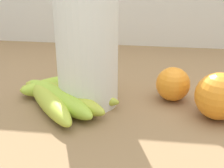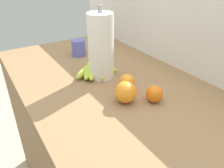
{
  "view_description": "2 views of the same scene",
  "coord_description": "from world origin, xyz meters",
  "px_view_note": "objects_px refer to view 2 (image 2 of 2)",
  "views": [
    {
      "loc": [
        -0.15,
        -0.55,
        1.19
      ],
      "look_at": [
        -0.21,
        -0.0,
        0.94
      ],
      "focal_mm": 52.2,
      "sensor_mm": 36.0,
      "label": 1
    },
    {
      "loc": [
        0.54,
        -0.45,
        1.36
      ],
      "look_at": [
        -0.14,
        -0.02,
        0.92
      ],
      "focal_mm": 35.42,
      "sensor_mm": 36.0,
      "label": 2
    }
  ],
  "objects_px": {
    "orange_back_left": "(127,82)",
    "mug": "(78,48)",
    "orange_back_right": "(154,94)",
    "paper_towel_roll": "(101,47)",
    "banana_bunch": "(94,69)",
    "orange_center": "(126,92)"
  },
  "relations": [
    {
      "from": "paper_towel_roll",
      "to": "orange_back_left",
      "type": "bearing_deg",
      "value": 10.21
    },
    {
      "from": "orange_back_right",
      "to": "mug",
      "type": "height_order",
      "value": "mug"
    },
    {
      "from": "orange_center",
      "to": "orange_back_right",
      "type": "height_order",
      "value": "orange_center"
    },
    {
      "from": "banana_bunch",
      "to": "mug",
      "type": "bearing_deg",
      "value": 172.12
    },
    {
      "from": "orange_back_left",
      "to": "orange_back_right",
      "type": "height_order",
      "value": "orange_back_left"
    },
    {
      "from": "orange_center",
      "to": "paper_towel_roll",
      "type": "distance_m",
      "value": 0.26
    },
    {
      "from": "orange_center",
      "to": "banana_bunch",
      "type": "bearing_deg",
      "value": 175.91
    },
    {
      "from": "paper_towel_roll",
      "to": "banana_bunch",
      "type": "bearing_deg",
      "value": -167.47
    },
    {
      "from": "banana_bunch",
      "to": "orange_back_left",
      "type": "xyz_separation_m",
      "value": [
        0.21,
        0.04,
        0.01
      ]
    },
    {
      "from": "banana_bunch",
      "to": "orange_center",
      "type": "relative_size",
      "value": 2.65
    },
    {
      "from": "orange_center",
      "to": "orange_back_right",
      "type": "distance_m",
      "value": 0.11
    },
    {
      "from": "paper_towel_roll",
      "to": "orange_center",
      "type": "bearing_deg",
      "value": -7.6
    },
    {
      "from": "banana_bunch",
      "to": "orange_back_left",
      "type": "bearing_deg",
      "value": 10.76
    },
    {
      "from": "orange_back_left",
      "to": "mug",
      "type": "xyz_separation_m",
      "value": [
        -0.46,
        -0.01,
        0.01
      ]
    },
    {
      "from": "banana_bunch",
      "to": "orange_center",
      "type": "distance_m",
      "value": 0.29
    },
    {
      "from": "orange_back_right",
      "to": "banana_bunch",
      "type": "bearing_deg",
      "value": -168.12
    },
    {
      "from": "mug",
      "to": "orange_back_right",
      "type": "bearing_deg",
      "value": 3.63
    },
    {
      "from": "orange_back_right",
      "to": "paper_towel_roll",
      "type": "bearing_deg",
      "value": -168.23
    },
    {
      "from": "orange_back_left",
      "to": "paper_towel_roll",
      "type": "bearing_deg",
      "value": -169.79
    },
    {
      "from": "orange_back_left",
      "to": "orange_back_right",
      "type": "xyz_separation_m",
      "value": [
        0.13,
        0.03,
        -0.0
      ]
    },
    {
      "from": "orange_center",
      "to": "orange_back_left",
      "type": "xyz_separation_m",
      "value": [
        -0.07,
        0.06,
        -0.01
      ]
    },
    {
      "from": "paper_towel_roll",
      "to": "orange_back_right",
      "type": "bearing_deg",
      "value": 11.77
    }
  ]
}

